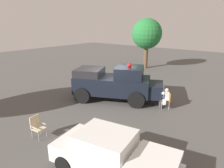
{
  "coord_description": "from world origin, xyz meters",
  "views": [
    {
      "loc": [
        10.2,
        7.96,
        5.01
      ],
      "look_at": [
        0.03,
        0.02,
        1.11
      ],
      "focal_mm": 32.46,
      "sensor_mm": 36.0,
      "label": 1
    }
  ],
  "objects_px": {
    "vintage_fire_truck": "(115,83)",
    "spectator_seated": "(165,98)",
    "classic_hot_rod": "(114,154)",
    "traffic_cone": "(99,83)",
    "lawn_chair_by_car": "(37,125)",
    "lawn_chair_near_truck": "(167,99)",
    "oak_tree_right": "(147,34)"
  },
  "relations": [
    {
      "from": "classic_hot_rod",
      "to": "traffic_cone",
      "type": "relative_size",
      "value": 7.24
    },
    {
      "from": "classic_hot_rod",
      "to": "traffic_cone",
      "type": "bearing_deg",
      "value": -135.65
    },
    {
      "from": "lawn_chair_near_truck",
      "to": "oak_tree_right",
      "type": "height_order",
      "value": "oak_tree_right"
    },
    {
      "from": "lawn_chair_near_truck",
      "to": "oak_tree_right",
      "type": "bearing_deg",
      "value": -144.67
    },
    {
      "from": "lawn_chair_near_truck",
      "to": "oak_tree_right",
      "type": "relative_size",
      "value": 0.18
    },
    {
      "from": "lawn_chair_near_truck",
      "to": "oak_tree_right",
      "type": "distance_m",
      "value": 12.09
    },
    {
      "from": "lawn_chair_by_car",
      "to": "classic_hot_rod",
      "type": "bearing_deg",
      "value": 94.24
    },
    {
      "from": "spectator_seated",
      "to": "classic_hot_rod",
      "type": "bearing_deg",
      "value": 8.52
    },
    {
      "from": "vintage_fire_truck",
      "to": "lawn_chair_by_car",
      "type": "bearing_deg",
      "value": 0.05
    },
    {
      "from": "vintage_fire_truck",
      "to": "oak_tree_right",
      "type": "xyz_separation_m",
      "value": [
        -10.27,
        -3.4,
        2.64
      ]
    },
    {
      "from": "oak_tree_right",
      "to": "lawn_chair_by_car",
      "type": "bearing_deg",
      "value": 11.9
    },
    {
      "from": "vintage_fire_truck",
      "to": "spectator_seated",
      "type": "distance_m",
      "value": 3.33
    },
    {
      "from": "classic_hot_rod",
      "to": "oak_tree_right",
      "type": "relative_size",
      "value": 0.83
    },
    {
      "from": "lawn_chair_near_truck",
      "to": "lawn_chair_by_car",
      "type": "distance_m",
      "value": 7.46
    },
    {
      "from": "classic_hot_rod",
      "to": "spectator_seated",
      "type": "height_order",
      "value": "classic_hot_rod"
    },
    {
      "from": "spectator_seated",
      "to": "oak_tree_right",
      "type": "relative_size",
      "value": 0.23
    },
    {
      "from": "vintage_fire_truck",
      "to": "oak_tree_right",
      "type": "bearing_deg",
      "value": -161.67
    },
    {
      "from": "lawn_chair_by_car",
      "to": "traffic_cone",
      "type": "bearing_deg",
      "value": -159.44
    },
    {
      "from": "traffic_cone",
      "to": "lawn_chair_near_truck",
      "type": "bearing_deg",
      "value": 83.23
    },
    {
      "from": "classic_hot_rod",
      "to": "lawn_chair_near_truck",
      "type": "height_order",
      "value": "classic_hot_rod"
    },
    {
      "from": "vintage_fire_truck",
      "to": "classic_hot_rod",
      "type": "distance_m",
      "value": 6.99
    },
    {
      "from": "vintage_fire_truck",
      "to": "traffic_cone",
      "type": "xyz_separation_m",
      "value": [
        -1.5,
        -2.77,
        -0.89
      ]
    },
    {
      "from": "spectator_seated",
      "to": "oak_tree_right",
      "type": "distance_m",
      "value": 12.06
    },
    {
      "from": "lawn_chair_near_truck",
      "to": "spectator_seated",
      "type": "distance_m",
      "value": 0.17
    },
    {
      "from": "vintage_fire_truck",
      "to": "spectator_seated",
      "type": "relative_size",
      "value": 4.89
    },
    {
      "from": "oak_tree_right",
      "to": "traffic_cone",
      "type": "xyz_separation_m",
      "value": [
        8.78,
        0.63,
        -3.53
      ]
    },
    {
      "from": "oak_tree_right",
      "to": "classic_hot_rod",
      "type": "bearing_deg",
      "value": 25.49
    },
    {
      "from": "classic_hot_rod",
      "to": "traffic_cone",
      "type": "xyz_separation_m",
      "value": [
        -7.1,
        -6.94,
        -0.44
      ]
    },
    {
      "from": "classic_hot_rod",
      "to": "lawn_chair_by_car",
      "type": "distance_m",
      "value": 4.17
    },
    {
      "from": "lawn_chair_by_car",
      "to": "traffic_cone",
      "type": "xyz_separation_m",
      "value": [
        -7.4,
        -2.78,
        -0.28
      ]
    },
    {
      "from": "lawn_chair_near_truck",
      "to": "traffic_cone",
      "type": "bearing_deg",
      "value": -96.77
    },
    {
      "from": "lawn_chair_near_truck",
      "to": "oak_tree_right",
      "type": "xyz_separation_m",
      "value": [
        -9.5,
        -6.73,
        3.24
      ]
    }
  ]
}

